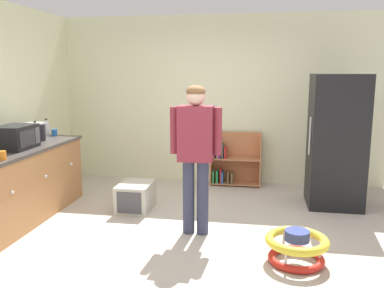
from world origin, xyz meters
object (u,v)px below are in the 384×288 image
at_px(blue_cup, 54,133).
at_px(bookshelf, 232,162).
at_px(microwave, 16,137).
at_px(pet_carrier, 136,197).
at_px(baby_walker, 297,247).
at_px(standing_person, 196,147).
at_px(kitchen_counter, 23,184).
at_px(crock_pot, 35,132).
at_px(orange_cup, 2,156).
at_px(refrigerator, 336,141).
at_px(clear_bottle, 47,129).

bearing_deg(blue_cup, bookshelf, 23.20).
bearing_deg(microwave, pet_carrier, 25.70).
relative_size(baby_walker, microwave, 1.26).
relative_size(standing_person, blue_cup, 17.54).
bearing_deg(microwave, baby_walker, -10.05).
distance_m(baby_walker, microwave, 3.41).
height_order(kitchen_counter, blue_cup, blue_cup).
xyz_separation_m(baby_walker, microwave, (-3.25, 0.58, 0.88)).
distance_m(pet_carrier, crock_pot, 1.59).
relative_size(bookshelf, microwave, 1.77).
xyz_separation_m(microwave, orange_cup, (0.23, -0.60, -0.09)).
distance_m(bookshelf, standing_person, 2.20).
xyz_separation_m(kitchen_counter, pet_carrier, (1.26, 0.56, -0.27)).
xyz_separation_m(refrigerator, crock_pot, (-3.96, -0.69, 0.13)).
distance_m(microwave, clear_bottle, 0.99).
height_order(kitchen_counter, clear_bottle, clear_bottle).
height_order(baby_walker, blue_cup, blue_cup).
relative_size(pet_carrier, orange_cup, 5.81).
xyz_separation_m(standing_person, orange_cup, (-1.95, -0.57, -0.05)).
distance_m(kitchen_counter, clear_bottle, 1.09).
bearing_deg(kitchen_counter, orange_cup, -71.33).
bearing_deg(blue_cup, baby_walker, -25.47).
xyz_separation_m(standing_person, blue_cup, (-2.22, 1.03, -0.05)).
height_order(microwave, blue_cup, microwave).
bearing_deg(clear_bottle, bookshelf, 22.49).
xyz_separation_m(bookshelf, clear_bottle, (-2.59, -1.07, 0.63)).
height_order(kitchen_counter, baby_walker, kitchen_counter).
relative_size(bookshelf, baby_walker, 1.41).
distance_m(baby_walker, blue_cup, 3.73).
distance_m(refrigerator, pet_carrier, 2.78).
height_order(refrigerator, standing_person, refrigerator).
height_order(standing_person, pet_carrier, standing_person).
xyz_separation_m(kitchen_counter, bookshelf, (2.43, 2.00, -0.08)).
xyz_separation_m(clear_bottle, orange_cup, (0.38, -1.58, -0.05)).
relative_size(kitchen_counter, baby_walker, 3.41).
bearing_deg(microwave, bookshelf, 40.14).
bearing_deg(clear_bottle, baby_walker, -24.59).
bearing_deg(microwave, kitchen_counter, 82.53).
height_order(clear_bottle, orange_cup, clear_bottle).
height_order(refrigerator, microwave, refrigerator).
bearing_deg(orange_cup, clear_bottle, 103.63).
height_order(refrigerator, bookshelf, refrigerator).
bearing_deg(standing_person, clear_bottle, 156.47).
bearing_deg(clear_bottle, orange_cup, -76.37).
xyz_separation_m(pet_carrier, clear_bottle, (-1.42, 0.37, 0.82)).
height_order(crock_pot, orange_cup, crock_pot).
bearing_deg(baby_walker, clear_bottle, 155.41).
bearing_deg(refrigerator, baby_walker, -109.09).
bearing_deg(baby_walker, kitchen_counter, 168.99).
bearing_deg(microwave, crock_pot, 98.16).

